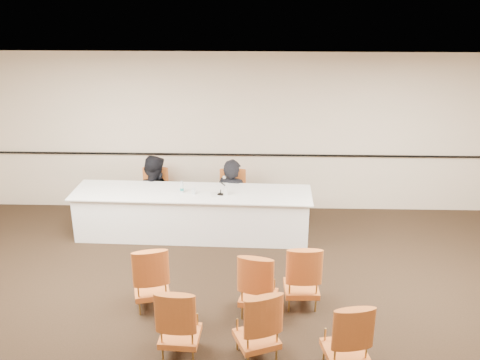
% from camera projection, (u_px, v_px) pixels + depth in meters
% --- Properties ---
extents(floor, '(10.00, 10.00, 0.00)m').
position_uv_depth(floor, '(248.00, 337.00, 6.74)').
color(floor, black).
rests_on(floor, ground).
extents(ceiling, '(10.00, 10.00, 0.00)m').
position_uv_depth(ceiling, '(249.00, 103.00, 5.65)').
color(ceiling, silver).
rests_on(ceiling, ground).
extents(wall_back, '(10.00, 0.04, 3.00)m').
position_uv_depth(wall_back, '(252.00, 134.00, 9.92)').
color(wall_back, beige).
rests_on(wall_back, ground).
extents(wall_rail, '(9.80, 0.04, 0.03)m').
position_uv_depth(wall_rail, '(252.00, 155.00, 10.03)').
color(wall_rail, black).
rests_on(wall_rail, wall_back).
extents(panel_table, '(4.09, 1.05, 0.81)m').
position_uv_depth(panel_table, '(192.00, 214.00, 9.22)').
color(panel_table, white).
rests_on(panel_table, ground).
extents(panelist_main, '(0.76, 0.63, 1.79)m').
position_uv_depth(panelist_main, '(232.00, 206.00, 9.76)').
color(panelist_main, black).
rests_on(panelist_main, ground).
extents(panelist_main_chair, '(0.51, 0.51, 0.95)m').
position_uv_depth(panelist_main_chair, '(232.00, 198.00, 9.71)').
color(panelist_main_chair, orange).
rests_on(panelist_main_chair, ground).
extents(panelist_second, '(1.01, 0.89, 1.73)m').
position_uv_depth(panelist_second, '(155.00, 200.00, 9.82)').
color(panelist_second, black).
rests_on(panelist_second, ground).
extents(panelist_second_chair, '(0.51, 0.51, 0.95)m').
position_uv_depth(panelist_second_chair, '(154.00, 196.00, 9.79)').
color(panelist_second_chair, orange).
rests_on(panelist_second_chair, ground).
extents(papers, '(0.33, 0.27, 0.00)m').
position_uv_depth(papers, '(220.00, 194.00, 8.98)').
color(papers, silver).
rests_on(papers, panel_table).
extents(microphone, '(0.17, 0.23, 0.29)m').
position_uv_depth(microphone, '(221.00, 187.00, 8.90)').
color(microphone, black).
rests_on(microphone, panel_table).
extents(water_bottle, '(0.07, 0.07, 0.21)m').
position_uv_depth(water_bottle, '(182.00, 187.00, 9.02)').
color(water_bottle, '#177F7F').
rests_on(water_bottle, panel_table).
extents(drinking_glass, '(0.07, 0.07, 0.10)m').
position_uv_depth(drinking_glass, '(194.00, 191.00, 8.97)').
color(drinking_glass, silver).
rests_on(drinking_glass, panel_table).
extents(coffee_cup, '(0.10, 0.10, 0.13)m').
position_uv_depth(coffee_cup, '(226.00, 191.00, 8.93)').
color(coffee_cup, silver).
rests_on(coffee_cup, panel_table).
extents(aud_chair_front_left, '(0.61, 0.61, 0.95)m').
position_uv_depth(aud_chair_front_left, '(151.00, 276.00, 7.21)').
color(aud_chair_front_left, orange).
rests_on(aud_chair_front_left, ground).
extents(aud_chair_front_mid, '(0.59, 0.59, 0.95)m').
position_uv_depth(aud_chair_front_mid, '(259.00, 283.00, 7.04)').
color(aud_chair_front_mid, orange).
rests_on(aud_chair_front_mid, ground).
extents(aud_chair_front_right, '(0.51, 0.51, 0.95)m').
position_uv_depth(aud_chair_front_right, '(302.00, 274.00, 7.24)').
color(aud_chair_front_right, orange).
rests_on(aud_chair_front_right, ground).
extents(aud_chair_back_left, '(0.53, 0.53, 0.95)m').
position_uv_depth(aud_chair_back_left, '(180.00, 320.00, 6.29)').
color(aud_chair_back_left, orange).
rests_on(aud_chair_back_left, ground).
extents(aud_chair_back_mid, '(0.65, 0.65, 0.95)m').
position_uv_depth(aud_chair_back_mid, '(257.00, 323.00, 6.24)').
color(aud_chair_back_mid, orange).
rests_on(aud_chair_back_mid, ground).
extents(aud_chair_back_right, '(0.58, 0.58, 0.95)m').
position_uv_depth(aud_chair_back_right, '(346.00, 335.00, 6.03)').
color(aud_chair_back_right, orange).
rests_on(aud_chair_back_right, ground).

